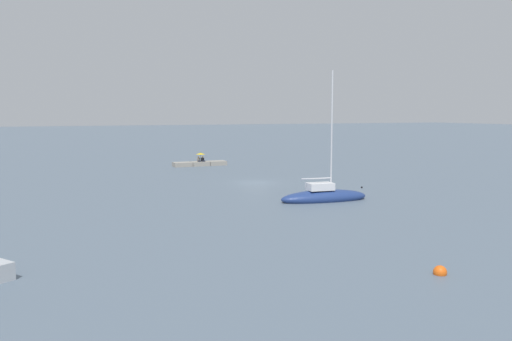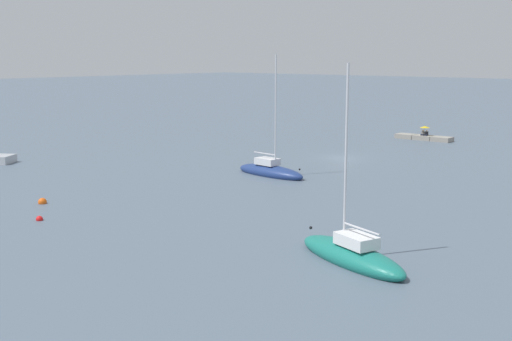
% 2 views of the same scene
% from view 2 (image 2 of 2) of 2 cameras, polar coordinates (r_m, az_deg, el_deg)
% --- Properties ---
extents(ground_plane, '(500.00, 500.00, 0.00)m').
position_cam_2_polar(ground_plane, '(69.68, 7.51, 1.12)').
color(ground_plane, slate).
extents(seawall_pier, '(7.43, 1.86, 0.59)m').
position_cam_2_polar(seawall_pier, '(86.51, 14.52, 2.82)').
color(seawall_pier, gray).
rests_on(seawall_pier, ground_plane).
extents(person_seated_dark_left, '(0.46, 0.65, 0.73)m').
position_cam_2_polar(person_seated_dark_left, '(86.16, 14.75, 3.15)').
color(person_seated_dark_left, '#1E2333').
rests_on(person_seated_dark_left, seawall_pier).
extents(person_seated_grey_right, '(0.46, 0.65, 0.73)m').
position_cam_2_polar(person_seated_grey_right, '(86.49, 14.44, 3.18)').
color(person_seated_grey_right, '#1E2333').
rests_on(person_seated_grey_right, seawall_pier).
extents(umbrella_open_yellow, '(1.25, 1.25, 1.27)m').
position_cam_2_polar(umbrella_open_yellow, '(86.27, 14.62, 3.73)').
color(umbrella_open_yellow, black).
rests_on(umbrella_open_yellow, seawall_pier).
extents(sailboat_navy_mid, '(7.87, 2.90, 11.21)m').
position_cam_2_polar(sailboat_navy_mid, '(58.97, 1.26, -0.05)').
color(sailboat_navy_mid, navy).
rests_on(sailboat_navy_mid, ground_plane).
extents(sailboat_teal_outer, '(8.24, 4.69, 10.78)m').
position_cam_2_polar(sailboat_teal_outer, '(34.83, 8.39, -7.34)').
color(sailboat_teal_outer, '#197266').
rests_on(sailboat_teal_outer, ground_plane).
extents(mooring_buoy_near, '(0.63, 0.63, 0.63)m').
position_cam_2_polar(mooring_buoy_near, '(50.31, -18.25, -2.65)').
color(mooring_buoy_near, '#EA5914').
rests_on(mooring_buoy_near, ground_plane).
extents(mooring_buoy_mid, '(0.45, 0.45, 0.45)m').
position_cam_2_polar(mooring_buoy_mid, '(45.32, -18.49, -4.08)').
color(mooring_buoy_mid, red).
rests_on(mooring_buoy_mid, ground_plane).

